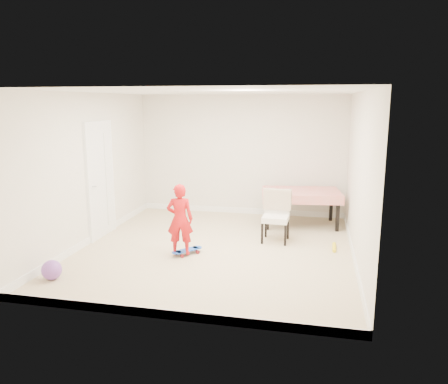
% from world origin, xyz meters
% --- Properties ---
extents(ground, '(5.00, 5.00, 0.00)m').
position_xyz_m(ground, '(0.00, 0.00, 0.00)').
color(ground, '#C6B28A').
rests_on(ground, ground).
extents(ceiling, '(4.50, 5.00, 0.04)m').
position_xyz_m(ceiling, '(0.00, 0.00, 2.58)').
color(ceiling, white).
rests_on(ceiling, wall_back).
extents(wall_back, '(4.50, 0.04, 2.60)m').
position_xyz_m(wall_back, '(0.00, 2.48, 1.30)').
color(wall_back, silver).
rests_on(wall_back, ground).
extents(wall_front, '(4.50, 0.04, 2.60)m').
position_xyz_m(wall_front, '(0.00, -2.48, 1.30)').
color(wall_front, silver).
rests_on(wall_front, ground).
extents(wall_left, '(0.04, 5.00, 2.60)m').
position_xyz_m(wall_left, '(-2.23, 0.00, 1.30)').
color(wall_left, silver).
rests_on(wall_left, ground).
extents(wall_right, '(0.04, 5.00, 2.60)m').
position_xyz_m(wall_right, '(2.23, 0.00, 1.30)').
color(wall_right, silver).
rests_on(wall_right, ground).
extents(door, '(0.11, 0.94, 2.11)m').
position_xyz_m(door, '(-2.22, 0.30, 1.02)').
color(door, white).
rests_on(door, ground).
extents(baseboard_back, '(4.50, 0.02, 0.12)m').
position_xyz_m(baseboard_back, '(0.00, 2.49, 0.06)').
color(baseboard_back, white).
rests_on(baseboard_back, ground).
extents(baseboard_front, '(4.50, 0.02, 0.12)m').
position_xyz_m(baseboard_front, '(0.00, -2.49, 0.06)').
color(baseboard_front, white).
rests_on(baseboard_front, ground).
extents(baseboard_left, '(0.02, 5.00, 0.12)m').
position_xyz_m(baseboard_left, '(-2.24, 0.00, 0.06)').
color(baseboard_left, white).
rests_on(baseboard_left, ground).
extents(baseboard_right, '(0.02, 5.00, 0.12)m').
position_xyz_m(baseboard_right, '(2.24, 0.00, 0.06)').
color(baseboard_right, white).
rests_on(baseboard_right, ground).
extents(dining_table, '(1.63, 1.15, 0.71)m').
position_xyz_m(dining_table, '(1.33, 1.80, 0.36)').
color(dining_table, '#B9091A').
rests_on(dining_table, ground).
extents(dining_chair, '(0.53, 0.60, 0.91)m').
position_xyz_m(dining_chair, '(0.94, 0.63, 0.46)').
color(dining_chair, white).
rests_on(dining_chair, ground).
extents(skateboard, '(0.51, 0.55, 0.08)m').
position_xyz_m(skateboard, '(-0.40, -0.36, 0.04)').
color(skateboard, blue).
rests_on(skateboard, ground).
extents(child, '(0.46, 0.35, 1.15)m').
position_xyz_m(child, '(-0.48, -0.44, 0.57)').
color(child, red).
rests_on(child, ground).
extents(balloon, '(0.28, 0.28, 0.28)m').
position_xyz_m(balloon, '(-1.95, -1.74, 0.14)').
color(balloon, purple).
rests_on(balloon, ground).
extents(foam_toy, '(0.07, 0.40, 0.06)m').
position_xyz_m(foam_toy, '(1.96, 0.42, 0.03)').
color(foam_toy, yellow).
rests_on(foam_toy, ground).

